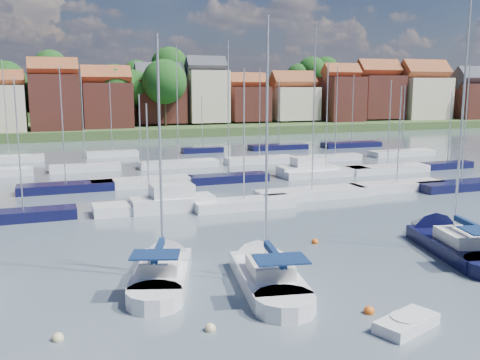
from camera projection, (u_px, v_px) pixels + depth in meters
name	position (u px, v px, depth m)	size (l,w,h in m)	color
ground	(179.00, 172.00, 65.72)	(260.00, 260.00, 0.00)	#475560
sailboat_left	(164.00, 268.00, 29.98)	(5.83, 10.76, 14.21)	silver
sailboat_centre	(262.00, 271.00, 29.57)	(4.75, 11.46, 15.14)	silver
sailboat_navy	(445.00, 240.00, 35.37)	(6.07, 12.95, 17.31)	black
tender	(406.00, 323.00, 23.25)	(3.40, 2.42, 0.67)	silver
buoy_a	(58.00, 340.00, 22.24)	(0.49, 0.49, 0.49)	beige
buoy_b	(210.00, 331.00, 23.12)	(0.49, 0.49, 0.49)	beige
buoy_c	(279.00, 305.00, 25.82)	(0.50, 0.50, 0.50)	#D85914
buoy_d	(369.00, 313.00, 24.90)	(0.51, 0.51, 0.51)	#D85914
buoy_e	(315.00, 243.00, 35.92)	(0.46, 0.46, 0.46)	#D85914
marina_field	(205.00, 174.00, 61.78)	(79.62, 41.41, 15.93)	silver
far_shore_town	(111.00, 107.00, 151.55)	(212.46, 90.00, 22.27)	#3D552A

